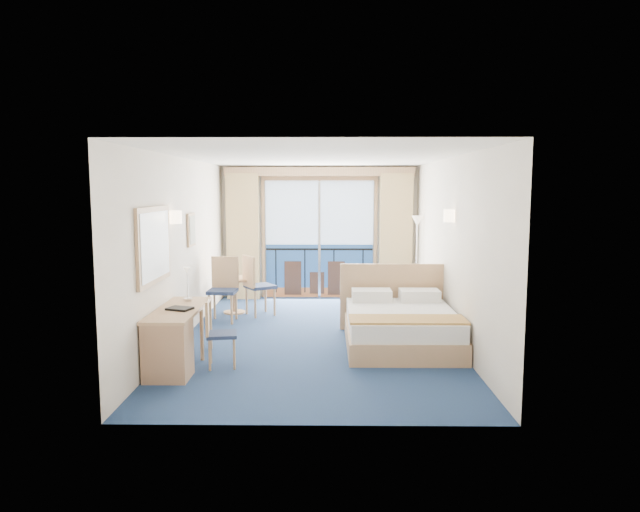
{
  "coord_description": "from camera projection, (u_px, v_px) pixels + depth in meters",
  "views": [
    {
      "loc": [
        0.16,
        -8.45,
        2.24
      ],
      "look_at": [
        0.05,
        0.2,
        1.22
      ],
      "focal_mm": 32.0,
      "sensor_mm": 36.0,
      "label": 1
    }
  ],
  "objects": [
    {
      "name": "floor_lamp",
      "position": [
        417.0,
        238.0,
        10.89
      ],
      "size": [
        0.24,
        0.24,
        1.73
      ],
      "color": "silver",
      "rests_on": "ground"
    },
    {
      "name": "room_walls",
      "position": [
        316.0,
        220.0,
        8.44
      ],
      "size": [
        4.04,
        6.54,
        2.72
      ],
      "color": "beige",
      "rests_on": "ground"
    },
    {
      "name": "sconce_left",
      "position": [
        175.0,
        217.0,
        7.86
      ],
      "size": [
        0.18,
        0.18,
        0.18
      ],
      "primitive_type": "cylinder",
      "color": "#FFDDB2",
      "rests_on": "room_walls"
    },
    {
      "name": "desk_chair",
      "position": [
        216.0,
        329.0,
        7.15
      ],
      "size": [
        0.44,
        0.43,
        0.86
      ],
      "rotation": [
        0.0,
        0.0,
        1.74
      ],
      "color": "#202C4B",
      "rests_on": "ground"
    },
    {
      "name": "nightstand",
      "position": [
        422.0,
        305.0,
        9.64
      ],
      "size": [
        0.44,
        0.42,
        0.57
      ],
      "primitive_type": "cube",
      "color": "#A77B58",
      "rests_on": "ground"
    },
    {
      "name": "curtain_left",
      "position": [
        243.0,
        236.0,
        11.57
      ],
      "size": [
        0.65,
        0.22,
        2.55
      ],
      "primitive_type": "cube",
      "color": "tan",
      "rests_on": "room_walls"
    },
    {
      "name": "desk",
      "position": [
        170.0,
        342.0,
        6.83
      ],
      "size": [
        0.54,
        1.57,
        0.74
      ],
      "color": "tan",
      "rests_on": "ground"
    },
    {
      "name": "armchair",
      "position": [
        402.0,
        289.0,
        10.57
      ],
      "size": [
        1.02,
        1.03,
        0.77
      ],
      "primitive_type": "imported",
      "rotation": [
        0.0,
        0.0,
        3.41
      ],
      "color": "#4D505D",
      "rests_on": "ground"
    },
    {
      "name": "mirror",
      "position": [
        154.0,
        245.0,
        7.0
      ],
      "size": [
        0.05,
        1.25,
        0.95
      ],
      "color": "tan",
      "rests_on": "room_walls"
    },
    {
      "name": "pelmet",
      "position": [
        319.0,
        172.0,
        11.43
      ],
      "size": [
        3.8,
        0.25,
        0.18
      ],
      "primitive_type": "cube",
      "color": "tan",
      "rests_on": "room_walls"
    },
    {
      "name": "phone",
      "position": [
        422.0,
        286.0,
        9.64
      ],
      "size": [
        0.18,
        0.14,
        0.08
      ],
      "primitive_type": "cube",
      "rotation": [
        0.0,
        0.0,
        0.05
      ],
      "color": "white",
      "rests_on": "nightstand"
    },
    {
      "name": "balcony_door",
      "position": [
        319.0,
        242.0,
        11.71
      ],
      "size": [
        2.36,
        0.03,
        2.52
      ],
      "color": "navy",
      "rests_on": "room_walls"
    },
    {
      "name": "table_chair_a",
      "position": [
        255.0,
        282.0,
        10.05
      ],
      "size": [
        0.64,
        0.64,
        1.07
      ],
      "rotation": [
        0.0,
        0.0,
        2.12
      ],
      "color": "#202C4B",
      "rests_on": "ground"
    },
    {
      "name": "round_table",
      "position": [
        234.0,
        286.0,
        10.29
      ],
      "size": [
        0.71,
        0.71,
        0.64
      ],
      "color": "tan",
      "rests_on": "ground"
    },
    {
      "name": "wall_print",
      "position": [
        191.0,
        230.0,
        8.94
      ],
      "size": [
        0.04,
        0.42,
        0.52
      ],
      "color": "tan",
      "rests_on": "room_walls"
    },
    {
      "name": "folder",
      "position": [
        180.0,
        309.0,
        7.13
      ],
      "size": [
        0.35,
        0.3,
        0.03
      ],
      "primitive_type": "cube",
      "rotation": [
        0.0,
        0.0,
        -0.34
      ],
      "color": "black",
      "rests_on": "desk"
    },
    {
      "name": "table_chair_b",
      "position": [
        224.0,
        285.0,
        9.69
      ],
      "size": [
        0.48,
        0.49,
        1.09
      ],
      "rotation": [
        0.0,
        0.0,
        -0.04
      ],
      "color": "#202C4B",
      "rests_on": "ground"
    },
    {
      "name": "bed",
      "position": [
        400.0,
        325.0,
        8.17
      ],
      "size": [
        1.68,
        2.0,
        1.06
      ],
      "color": "tan",
      "rests_on": "ground"
    },
    {
      "name": "floor",
      "position": [
        316.0,
        337.0,
        8.65
      ],
      "size": [
        6.5,
        6.5,
        0.0
      ],
      "primitive_type": "plane",
      "color": "navy",
      "rests_on": "ground"
    },
    {
      "name": "desk_lamp",
      "position": [
        187.0,
        277.0,
        7.65
      ],
      "size": [
        0.12,
        0.12,
        0.44
      ],
      "color": "silver",
      "rests_on": "desk"
    },
    {
      "name": "curtain_right",
      "position": [
        396.0,
        237.0,
        11.53
      ],
      "size": [
        0.65,
        0.22,
        2.55
      ],
      "primitive_type": "cube",
      "color": "tan",
      "rests_on": "room_walls"
    },
    {
      "name": "sconce_right",
      "position": [
        450.0,
        216.0,
        8.26
      ],
      "size": [
        0.18,
        0.18,
        0.18
      ],
      "primitive_type": "cylinder",
      "color": "#FFDDB2",
      "rests_on": "room_walls"
    }
  ]
}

